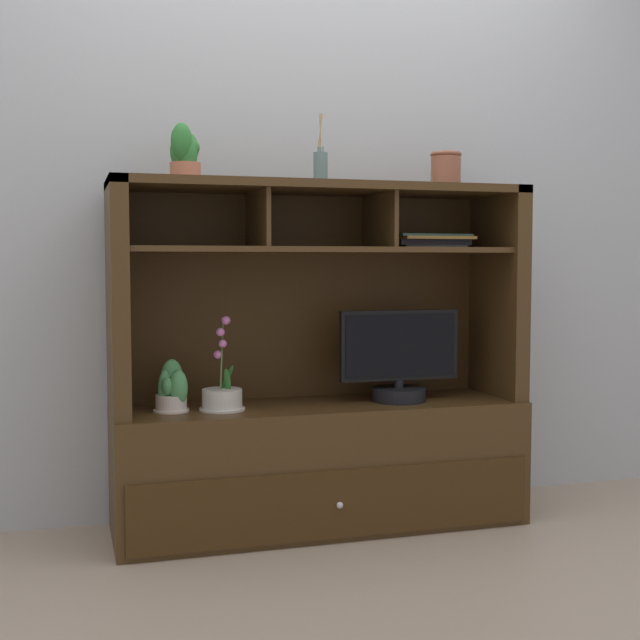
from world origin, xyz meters
The scene contains 10 objects.
floor_plane centered at (0.00, 0.00, -0.01)m, with size 6.00×6.00×0.02m, color tan.
back_wall centered at (0.00, 0.25, 1.40)m, with size 6.00×0.02×2.80m, color #ADB0B4.
media_console centered at (0.00, 0.01, 0.40)m, with size 1.52×0.47×1.27m.
tv_monitor centered at (0.30, -0.04, 0.61)m, with size 0.47×0.21×0.35m.
potted_orchid centered at (-0.37, -0.04, 0.51)m, with size 0.16×0.16×0.34m.
potted_fern centered at (-0.55, -0.01, 0.54)m, with size 0.13×0.13×0.18m.
magazine_stack_left centered at (0.46, 0.05, 1.07)m, with size 0.30×0.27×0.05m.
diffuser_bottle centered at (0.00, -0.01, 1.34)m, with size 0.05×0.05×0.26m.
potted_succulent centered at (-0.50, -0.02, 1.36)m, with size 0.12×0.12×0.19m.
ceramic_vase centered at (0.49, -0.02, 1.34)m, with size 0.12×0.12×0.13m.
Camera 1 is at (-0.90, -3.01, 0.99)m, focal length 47.75 mm.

